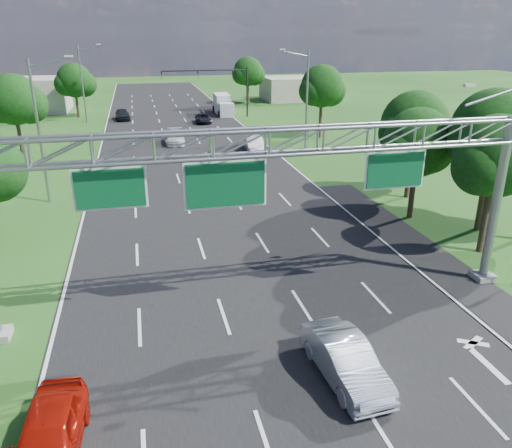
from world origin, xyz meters
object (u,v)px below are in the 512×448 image
object	(u,v)px
sign_gantry	(269,157)
traffic_signal	(223,81)
box_truck	(223,105)
red_coupe	(49,436)
silver_sedan	(345,360)

from	to	relation	value
sign_gantry	traffic_signal	distance (m)	53.51
traffic_signal	box_truck	distance (m)	5.16
sign_gantry	box_truck	bearing A→B (deg)	82.26
red_coupe	box_truck	distance (m)	65.36
traffic_signal	silver_sedan	bearing A→B (deg)	-95.64
box_truck	silver_sedan	bearing A→B (deg)	-93.20
red_coupe	box_truck	size ratio (longest dim) A/B	0.59
red_coupe	sign_gantry	bearing A→B (deg)	43.10
silver_sedan	sign_gantry	bearing A→B (deg)	99.30
sign_gantry	box_truck	xyz separation A→B (m)	(7.67, 56.44, -5.53)
silver_sedan	box_truck	world-z (taller)	box_truck
red_coupe	box_truck	bearing A→B (deg)	79.16
traffic_signal	red_coupe	xyz separation A→B (m)	(-15.48, -59.93, -4.40)
sign_gantry	silver_sedan	distance (m)	8.40
traffic_signal	red_coupe	bearing A→B (deg)	-104.48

